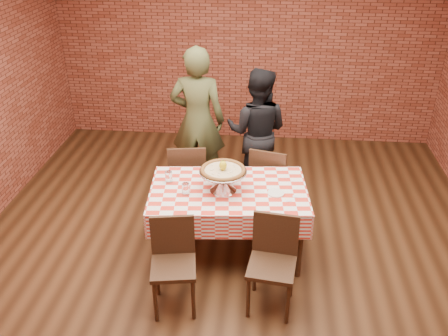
{
  "coord_description": "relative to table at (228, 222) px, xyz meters",
  "views": [
    {
      "loc": [
        0.32,
        -3.91,
        3.19
      ],
      "look_at": [
        -0.07,
        0.19,
        0.95
      ],
      "focal_mm": 38.83,
      "sensor_mm": 36.0,
      "label": 1
    }
  ],
  "objects": [
    {
      "name": "condiment_caddy",
      "position": [
        0.04,
        0.29,
        0.45
      ],
      "size": [
        0.09,
        0.08,
        0.13
      ],
      "primitive_type": "cube",
      "rotation": [
        0.0,
        0.0,
        0.0
      ],
      "color": "silver",
      "rests_on": "tablecloth"
    },
    {
      "name": "back_wall",
      "position": [
        0.02,
        2.89,
        1.08
      ],
      "size": [
        5.5,
        0.0,
        5.5
      ],
      "primitive_type": "plane",
      "rotation": [
        1.57,
        0.0,
        0.0
      ],
      "color": "maroon",
      "rests_on": "ground"
    },
    {
      "name": "diner_olive",
      "position": [
        -0.49,
        1.31,
        0.53
      ],
      "size": [
        0.67,
        0.45,
        1.82
      ],
      "primitive_type": "imported",
      "rotation": [
        0.0,
        0.0,
        3.12
      ],
      "color": "#434626",
      "rests_on": "ground"
    },
    {
      "name": "water_glass_left",
      "position": [
        -0.4,
        -0.13,
        0.44
      ],
      "size": [
        0.08,
        0.08,
        0.11
      ],
      "primitive_type": "cylinder",
      "rotation": [
        0.0,
        0.0,
        0.09
      ],
      "color": "white",
      "rests_on": "tablecloth"
    },
    {
      "name": "sweetener_packet_a",
      "position": [
        0.58,
        -0.16,
        0.39
      ],
      "size": [
        0.06,
        0.05,
        0.0
      ],
      "primitive_type": "cube",
      "rotation": [
        0.0,
        0.0,
        0.47
      ],
      "color": "white",
      "rests_on": "tablecloth"
    },
    {
      "name": "side_plate",
      "position": [
        0.46,
        -0.04,
        0.39
      ],
      "size": [
        0.18,
        0.18,
        0.01
      ],
      "primitive_type": "cylinder",
      "rotation": [
        0.0,
        0.0,
        0.09
      ],
      "color": "white",
      "rests_on": "tablecloth"
    },
    {
      "name": "pizza_stand",
      "position": [
        -0.05,
        -0.02,
        0.49
      ],
      "size": [
        0.57,
        0.57,
        0.21
      ],
      "primitive_type": null,
      "rotation": [
        0.0,
        0.0,
        0.25
      ],
      "color": "silver",
      "rests_on": "tablecloth"
    },
    {
      "name": "lemon",
      "position": [
        -0.05,
        -0.02,
        0.65
      ],
      "size": [
        0.09,
        0.09,
        0.1
      ],
      "primitive_type": "ellipsoid",
      "rotation": [
        0.0,
        0.0,
        0.25
      ],
      "color": "yellow",
      "rests_on": "pizza"
    },
    {
      "name": "chair_near_left",
      "position": [
        -0.4,
        -0.83,
        0.06
      ],
      "size": [
        0.44,
        0.44,
        0.86
      ],
      "primitive_type": null,
      "rotation": [
        0.0,
        0.0,
        0.17
      ],
      "color": "#3B2717",
      "rests_on": "ground"
    },
    {
      "name": "ground",
      "position": [
        0.02,
        -0.11,
        -0.38
      ],
      "size": [
        6.0,
        6.0,
        0.0
      ],
      "primitive_type": "plane",
      "color": "black",
      "rests_on": "ground"
    },
    {
      "name": "tablecloth",
      "position": [
        0.0,
        0.0,
        0.25
      ],
      "size": [
        1.62,
        1.08,
        0.26
      ],
      "primitive_type": null,
      "rotation": [
        0.0,
        0.0,
        0.09
      ],
      "color": "red",
      "rests_on": "table"
    },
    {
      "name": "pizza",
      "position": [
        -0.05,
        -0.02,
        0.6
      ],
      "size": [
        0.52,
        0.52,
        0.03
      ],
      "primitive_type": "cylinder",
      "rotation": [
        0.0,
        0.0,
        0.25
      ],
      "color": "beige",
      "rests_on": "pizza_stand"
    },
    {
      "name": "water_glass_right",
      "position": [
        -0.6,
        0.08,
        0.44
      ],
      "size": [
        0.08,
        0.08,
        0.11
      ],
      "primitive_type": "cylinder",
      "rotation": [
        0.0,
        0.0,
        0.09
      ],
      "color": "white",
      "rests_on": "tablecloth"
    },
    {
      "name": "table",
      "position": [
        0.0,
        0.0,
        0.0
      ],
      "size": [
        1.58,
        1.04,
        0.75
      ],
      "primitive_type": "cube",
      "rotation": [
        0.0,
        0.0,
        0.09
      ],
      "color": "#3B2717",
      "rests_on": "ground"
    },
    {
      "name": "sweetener_packet_b",
      "position": [
        0.64,
        -0.07,
        0.39
      ],
      "size": [
        0.05,
        0.04,
        0.0
      ],
      "primitive_type": "cube",
      "rotation": [
        0.0,
        0.0,
        -0.13
      ],
      "color": "white",
      "rests_on": "tablecloth"
    },
    {
      "name": "chair_far_right",
      "position": [
        0.41,
        0.77,
        0.07
      ],
      "size": [
        0.49,
        0.49,
        0.89
      ],
      "primitive_type": null,
      "rotation": [
        0.0,
        0.0,
        2.9
      ],
      "color": "#3B2717",
      "rests_on": "ground"
    },
    {
      "name": "chair_near_right",
      "position": [
        0.44,
        -0.74,
        0.06
      ],
      "size": [
        0.45,
        0.45,
        0.88
      ],
      "primitive_type": null,
      "rotation": [
        0.0,
        0.0,
        -0.13
      ],
      "color": "#3B2717",
      "rests_on": "ground"
    },
    {
      "name": "chair_far_left",
      "position": [
        -0.54,
        0.75,
        0.07
      ],
      "size": [
        0.48,
        0.48,
        0.9
      ],
      "primitive_type": null,
      "rotation": [
        0.0,
        0.0,
        3.3
      ],
      "color": "#3B2717",
      "rests_on": "ground"
    },
    {
      "name": "diner_black",
      "position": [
        0.23,
        1.32,
        0.41
      ],
      "size": [
        0.85,
        0.71,
        1.57
      ],
      "primitive_type": "imported",
      "rotation": [
        0.0,
        0.0,
        2.98
      ],
      "color": "black",
      "rests_on": "ground"
    }
  ]
}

